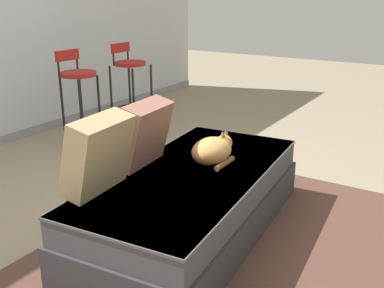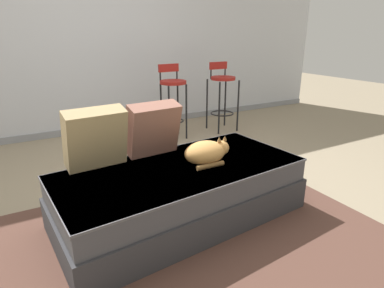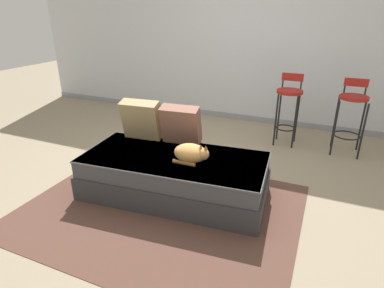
{
  "view_description": "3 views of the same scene",
  "coord_description": "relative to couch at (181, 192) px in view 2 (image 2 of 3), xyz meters",
  "views": [
    {
      "loc": [
        -2.21,
        -1.79,
        1.5
      ],
      "look_at": [
        0.15,
        -0.3,
        0.54
      ],
      "focal_mm": 42.0,
      "sensor_mm": 36.0,
      "label": 1
    },
    {
      "loc": [
        -0.97,
        -2.32,
        1.35
      ],
      "look_at": [
        0.15,
        -0.3,
        0.54
      ],
      "focal_mm": 30.0,
      "sensor_mm": 36.0,
      "label": 2
    },
    {
      "loc": [
        1.29,
        -2.93,
        1.76
      ],
      "look_at": [
        0.15,
        -0.3,
        0.54
      ],
      "focal_mm": 30.0,
      "sensor_mm": 36.0,
      "label": 3
    }
  ],
  "objects": [
    {
      "name": "bar_stool_near_window",
      "position": [
        0.82,
        1.82,
        0.4
      ],
      "size": [
        0.34,
        0.34,
        0.96
      ],
      "color": "black",
      "rests_on": "ground"
    },
    {
      "name": "bar_stool_by_doorway",
      "position": [
        1.59,
        1.82,
        0.37
      ],
      "size": [
        0.34,
        0.34,
        0.95
      ],
      "color": "black",
      "rests_on": "ground"
    },
    {
      "name": "ground_plane",
      "position": [
        0.0,
        0.4,
        -0.21
      ],
      "size": [
        16.0,
        16.0,
        0.0
      ],
      "primitive_type": "plane",
      "color": "gray",
      "rests_on": "ground"
    },
    {
      "name": "wall_baseboard_trim",
      "position": [
        0.0,
        2.6,
        -0.17
      ],
      "size": [
        8.0,
        0.02,
        0.09
      ],
      "primitive_type": "cube",
      "color": "gray",
      "rests_on": "ground"
    },
    {
      "name": "wall_back_panel",
      "position": [
        0.0,
        2.65,
        1.09
      ],
      "size": [
        8.0,
        0.1,
        2.6
      ],
      "primitive_type": "cube",
      "color": "silver",
      "rests_on": "ground"
    },
    {
      "name": "throw_pillow_middle",
      "position": [
        -0.07,
        0.33,
        0.42
      ],
      "size": [
        0.42,
        0.28,
        0.43
      ],
      "color": "#936051",
      "rests_on": "couch"
    },
    {
      "name": "cat",
      "position": [
        0.2,
        -0.03,
        0.29
      ],
      "size": [
        0.35,
        0.25,
        0.2
      ],
      "color": "tan",
      "rests_on": "couch"
    },
    {
      "name": "couch",
      "position": [
        0.0,
        0.0,
        0.0
      ],
      "size": [
        1.89,
        1.02,
        0.42
      ],
      "color": "#353539",
      "rests_on": "ground"
    },
    {
      "name": "area_rug",
      "position": [
        0.0,
        -0.3,
        -0.21
      ],
      "size": [
        2.52,
        1.96,
        0.01
      ],
      "primitive_type": "cube",
      "color": "brown",
      "rests_on": "ground"
    },
    {
      "name": "throw_pillow_corner",
      "position": [
        -0.53,
        0.29,
        0.43
      ],
      "size": [
        0.44,
        0.28,
        0.44
      ],
      "color": "tan",
      "rests_on": "couch"
    }
  ]
}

